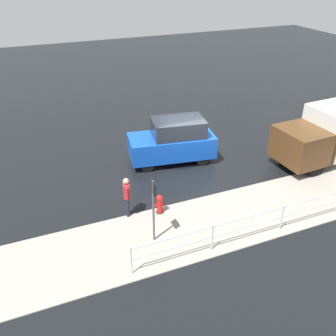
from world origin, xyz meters
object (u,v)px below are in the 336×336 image
object	(u,v)px
pedestrian	(127,194)
sign_post	(153,202)
delivery_truck	(334,133)
moving_hatchback	(173,141)
fire_hydrant	(160,204)

from	to	relation	value
pedestrian	sign_post	world-z (taller)	sign_post
pedestrian	sign_post	xyz separation A→B (m)	(-0.40, 1.69, 0.62)
pedestrian	delivery_truck	bearing A→B (deg)	-176.64
moving_hatchback	fire_hydrant	xyz separation A→B (m)	(2.11, 3.61, -0.63)
delivery_truck	pedestrian	distance (m)	10.15
delivery_truck	pedestrian	size ratio (longest dim) A/B	3.38
pedestrian	fire_hydrant	bearing A→B (deg)	164.48
delivery_truck	fire_hydrant	distance (m)	9.08
moving_hatchback	delivery_truck	bearing A→B (deg)	158.53
delivery_truck	moving_hatchback	bearing A→B (deg)	-21.47
fire_hydrant	pedestrian	world-z (taller)	pedestrian
moving_hatchback	sign_post	xyz separation A→B (m)	(2.85, 4.98, 0.55)
moving_hatchback	delivery_truck	distance (m)	7.39
sign_post	fire_hydrant	bearing A→B (deg)	-118.60
moving_hatchback	sign_post	distance (m)	5.77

